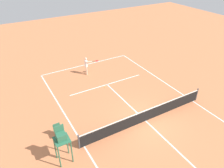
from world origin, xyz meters
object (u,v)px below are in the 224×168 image
Objects in this scene: tennis_ball at (105,87)px; courtside_chair_mid at (58,130)px; umpire_chair at (62,139)px; player_serving at (87,64)px.

tennis_ball is 6.43m from courtside_chair_mid.
courtside_chair_mid is at bearing -97.69° from umpire_chair.
umpire_chair is at bearing -15.56° from player_serving.
tennis_ball is (-0.34, 2.93, -1.00)m from player_serving.
player_serving is 1.83× the size of courtside_chair_mid.
player_serving is at bearing -127.20° from courtside_chair_mid.
player_serving is 9.96m from umpire_chair.
player_serving is 3.12m from tennis_ball.
umpire_chair is at bearing 82.31° from courtside_chair_mid.
courtside_chair_mid is (5.30, 3.60, 0.50)m from tennis_ball.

